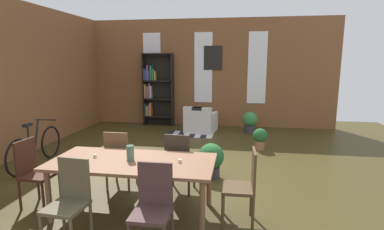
% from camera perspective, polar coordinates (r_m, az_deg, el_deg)
% --- Properties ---
extents(ground_plane, '(11.36, 11.36, 0.00)m').
position_cam_1_polar(ground_plane, '(5.32, -3.67, -11.89)').
color(ground_plane, '#3E3517').
extents(back_wall_brick, '(7.94, 0.12, 3.27)m').
position_cam_1_polar(back_wall_brick, '(9.30, 2.22, 8.03)').
color(back_wall_brick, brown).
rests_on(back_wall_brick, ground).
extents(window_pane_0, '(0.55, 0.02, 2.12)m').
position_cam_1_polar(window_pane_0, '(9.56, -7.64, 8.99)').
color(window_pane_0, white).
extents(window_pane_1, '(0.55, 0.02, 2.12)m').
position_cam_1_polar(window_pane_1, '(9.23, 2.17, 9.03)').
color(window_pane_1, white).
extents(window_pane_2, '(0.55, 0.02, 2.12)m').
position_cam_1_polar(window_pane_2, '(9.18, 12.39, 8.79)').
color(window_pane_2, white).
extents(dining_table, '(2.13, 0.97, 0.74)m').
position_cam_1_polar(dining_table, '(4.00, -11.34, -9.53)').
color(dining_table, brown).
rests_on(dining_table, ground).
extents(vase_on_table, '(0.10, 0.10, 0.20)m').
position_cam_1_polar(vase_on_table, '(3.95, -11.75, -7.15)').
color(vase_on_table, '#4C7266').
rests_on(vase_on_table, dining_table).
extents(tealight_candle_0, '(0.04, 0.04, 0.04)m').
position_cam_1_polar(tealight_candle_0, '(3.83, -2.36, -8.79)').
color(tealight_candle_0, silver).
rests_on(tealight_candle_0, dining_table).
extents(tealight_candle_1, '(0.04, 0.04, 0.04)m').
position_cam_1_polar(tealight_candle_1, '(4.22, -18.15, -7.46)').
color(tealight_candle_1, silver).
rests_on(tealight_candle_1, dining_table).
extents(dining_chair_far_left, '(0.40, 0.40, 0.95)m').
position_cam_1_polar(dining_chair_far_left, '(4.85, -13.74, -7.99)').
color(dining_chair_far_left, brown).
rests_on(dining_chair_far_left, ground).
extents(dining_chair_near_right, '(0.40, 0.40, 0.95)m').
position_cam_1_polar(dining_chair_near_right, '(3.30, -7.52, -16.81)').
color(dining_chair_near_right, '#4A2F2E').
rests_on(dining_chair_near_right, ground).
extents(dining_chair_head_right, '(0.41, 0.41, 0.95)m').
position_cam_1_polar(dining_chair_head_right, '(3.83, 9.96, -12.89)').
color(dining_chair_head_right, '#4F3A23').
rests_on(dining_chair_head_right, ground).
extents(dining_chair_head_left, '(0.42, 0.42, 0.95)m').
position_cam_1_polar(dining_chair_head_left, '(4.73, -28.06, -9.40)').
color(dining_chair_head_left, '#3D2015').
rests_on(dining_chair_head_left, ground).
extents(dining_chair_far_right, '(0.43, 0.43, 0.95)m').
position_cam_1_polar(dining_chair_far_right, '(4.57, -2.50, -8.81)').
color(dining_chair_far_right, '#322A20').
rests_on(dining_chair_far_right, ground).
extents(dining_chair_near_left, '(0.43, 0.43, 0.95)m').
position_cam_1_polar(dining_chair_near_left, '(3.67, -22.45, -14.66)').
color(dining_chair_near_left, brown).
rests_on(dining_chair_near_left, ground).
extents(bookshelf_tall, '(0.95, 0.29, 2.24)m').
position_cam_1_polar(bookshelf_tall, '(9.39, -6.96, 5.05)').
color(bookshelf_tall, black).
rests_on(bookshelf_tall, ground).
extents(armchair_white, '(0.93, 0.93, 0.75)m').
position_cam_1_polar(armchair_white, '(8.52, 1.64, -1.38)').
color(armchair_white, silver).
rests_on(armchair_white, ground).
extents(bicycle_second, '(0.44, 1.72, 0.90)m').
position_cam_1_polar(bicycle_second, '(6.55, -27.78, -5.66)').
color(bicycle_second, black).
rests_on(bicycle_second, ground).
extents(potted_plant_by_shelf, '(0.32, 0.32, 0.50)m').
position_cam_1_polar(potted_plant_by_shelf, '(6.97, 12.93, -4.26)').
color(potted_plant_by_shelf, '#9E6042').
rests_on(potted_plant_by_shelf, ground).
extents(potted_plant_corner, '(0.45, 0.45, 0.61)m').
position_cam_1_polar(potted_plant_corner, '(5.23, 3.66, -8.42)').
color(potted_plant_corner, '#333338').
rests_on(potted_plant_corner, ground).
extents(potted_plant_window, '(0.43, 0.43, 0.60)m').
position_cam_1_polar(potted_plant_window, '(8.58, 11.06, -1.18)').
color(potted_plant_window, '#333338').
rests_on(potted_plant_window, ground).
extents(striped_rug, '(1.29, 0.70, 0.01)m').
position_cam_1_polar(striped_rug, '(8.26, -0.43, -3.72)').
color(striped_rug, '#1E1E33').
rests_on(striped_rug, ground).
extents(framed_picture, '(0.56, 0.03, 0.72)m').
position_cam_1_polar(framed_picture, '(9.19, 4.06, 10.88)').
color(framed_picture, black).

